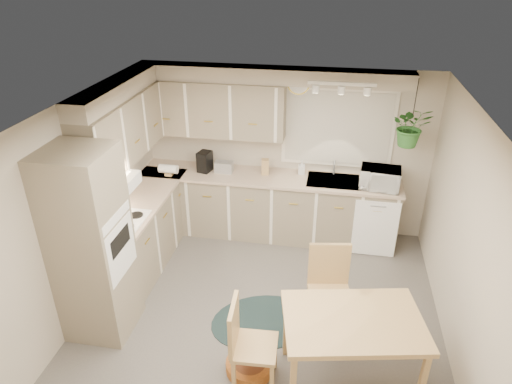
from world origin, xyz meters
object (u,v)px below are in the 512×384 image
dining_table (350,351)px  braided_rug (262,321)px  chair_back (330,294)px  microwave (380,176)px  pet_bed (250,366)px  chair_left (255,345)px

dining_table → braided_rug: (-0.93, 0.64, -0.39)m
braided_rug → dining_table: bearing=-34.4°
chair_back → microwave: bearing=-116.8°
dining_table → microwave: size_ratio=2.46×
dining_table → braided_rug: dining_table is taller
chair_back → pet_bed: (-0.73, -0.69, -0.44)m
braided_rug → pet_bed: 0.68m
dining_table → chair_back: bearing=108.1°
chair_left → braided_rug: size_ratio=0.80×
dining_table → pet_bed: (-0.94, -0.04, -0.34)m
dining_table → chair_left: bearing=-170.6°
chair_left → pet_bed: chair_left is taller
braided_rug → microwave: (1.27, 1.74, 1.11)m
braided_rug → pet_bed: pet_bed is taller
pet_bed → microwave: bearing=62.1°
chair_left → microwave: size_ratio=1.82×
braided_rug → pet_bed: size_ratio=2.42×
chair_left → chair_back: 1.03m
dining_table → microwave: microwave is taller
chair_back → microwave: microwave is taller
dining_table → chair_left: chair_left is taller
chair_back → chair_left: bearing=40.8°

